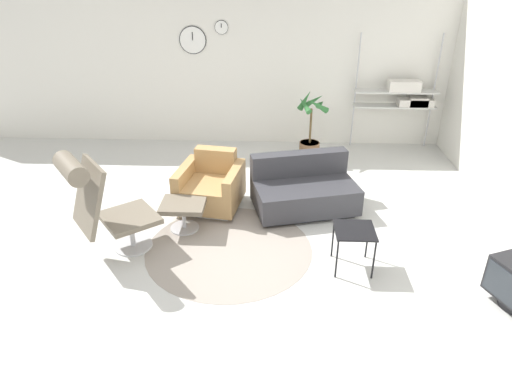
{
  "coord_description": "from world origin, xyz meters",
  "views": [
    {
      "loc": [
        0.38,
        -4.66,
        3.05
      ],
      "look_at": [
        0.18,
        0.16,
        0.55
      ],
      "focal_mm": 32.0,
      "sensor_mm": 36.0,
      "label": 1
    }
  ],
  "objects_px": {
    "ottoman": "(183,209)",
    "shelf_unit": "(406,96)",
    "couch_low": "(304,191)",
    "armchair_red": "(211,187)",
    "lounge_chair": "(99,198)",
    "side_table": "(354,234)",
    "potted_plant": "(310,133)"
  },
  "relations": [
    {
      "from": "armchair_red",
      "to": "side_table",
      "type": "height_order",
      "value": "armchair_red"
    },
    {
      "from": "couch_low",
      "to": "lounge_chair",
      "type": "bearing_deg",
      "value": 13.58
    },
    {
      "from": "lounge_chair",
      "to": "couch_low",
      "type": "height_order",
      "value": "lounge_chair"
    },
    {
      "from": "potted_plant",
      "to": "shelf_unit",
      "type": "relative_size",
      "value": 0.57
    },
    {
      "from": "armchair_red",
      "to": "potted_plant",
      "type": "bearing_deg",
      "value": -119.69
    },
    {
      "from": "ottoman",
      "to": "shelf_unit",
      "type": "bearing_deg",
      "value": 40.59
    },
    {
      "from": "lounge_chair",
      "to": "couch_low",
      "type": "xyz_separation_m",
      "value": [
        2.28,
        1.2,
        -0.49
      ]
    },
    {
      "from": "ottoman",
      "to": "side_table",
      "type": "relative_size",
      "value": 1.11
    },
    {
      "from": "ottoman",
      "to": "potted_plant",
      "type": "relative_size",
      "value": 0.48
    },
    {
      "from": "ottoman",
      "to": "shelf_unit",
      "type": "relative_size",
      "value": 0.28
    },
    {
      "from": "shelf_unit",
      "to": "couch_low",
      "type": "bearing_deg",
      "value": -128.83
    },
    {
      "from": "lounge_chair",
      "to": "potted_plant",
      "type": "distance_m",
      "value": 3.91
    },
    {
      "from": "lounge_chair",
      "to": "ottoman",
      "type": "bearing_deg",
      "value": 90.0
    },
    {
      "from": "ottoman",
      "to": "shelf_unit",
      "type": "height_order",
      "value": "shelf_unit"
    },
    {
      "from": "couch_low",
      "to": "shelf_unit",
      "type": "xyz_separation_m",
      "value": [
        1.81,
        2.25,
        0.69
      ]
    },
    {
      "from": "armchair_red",
      "to": "side_table",
      "type": "relative_size",
      "value": 1.93
    },
    {
      "from": "armchair_red",
      "to": "couch_low",
      "type": "distance_m",
      "value": 1.25
    },
    {
      "from": "lounge_chair",
      "to": "armchair_red",
      "type": "bearing_deg",
      "value": 101.7
    },
    {
      "from": "couch_low",
      "to": "side_table",
      "type": "xyz_separation_m",
      "value": [
        0.46,
        -1.31,
        0.17
      ]
    },
    {
      "from": "ottoman",
      "to": "side_table",
      "type": "xyz_separation_m",
      "value": [
        1.97,
        -0.71,
        0.14
      ]
    },
    {
      "from": "lounge_chair",
      "to": "couch_low",
      "type": "distance_m",
      "value": 2.62
    },
    {
      "from": "couch_low",
      "to": "side_table",
      "type": "height_order",
      "value": "couch_low"
    },
    {
      "from": "lounge_chair",
      "to": "side_table",
      "type": "height_order",
      "value": "lounge_chair"
    },
    {
      "from": "lounge_chair",
      "to": "side_table",
      "type": "xyz_separation_m",
      "value": [
        2.74,
        -0.1,
        -0.32
      ]
    },
    {
      "from": "couch_low",
      "to": "armchair_red",
      "type": "bearing_deg",
      "value": -15.51
    },
    {
      "from": "lounge_chair",
      "to": "armchair_red",
      "type": "xyz_separation_m",
      "value": [
        1.03,
        1.23,
        -0.48
      ]
    },
    {
      "from": "potted_plant",
      "to": "shelf_unit",
      "type": "distance_m",
      "value": 1.75
    },
    {
      "from": "couch_low",
      "to": "potted_plant",
      "type": "relative_size",
      "value": 1.33
    },
    {
      "from": "armchair_red",
      "to": "potted_plant",
      "type": "relative_size",
      "value": 0.84
    },
    {
      "from": "armchair_red",
      "to": "couch_low",
      "type": "bearing_deg",
      "value": -171.85
    },
    {
      "from": "ottoman",
      "to": "lounge_chair",
      "type": "bearing_deg",
      "value": -141.55
    },
    {
      "from": "shelf_unit",
      "to": "armchair_red",
      "type": "bearing_deg",
      "value": -144.01
    }
  ]
}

